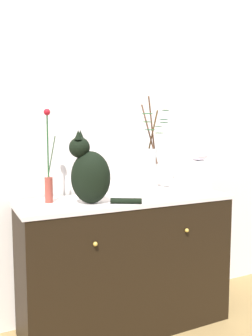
{
  "coord_description": "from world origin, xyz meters",
  "views": [
    {
      "loc": [
        -0.92,
        -1.9,
        1.23
      ],
      "look_at": [
        0.0,
        0.0,
        1.0
      ],
      "focal_mm": 37.91,
      "sensor_mm": 36.0,
      "label": 1
    }
  ],
  "objects_px": {
    "cat_sitting": "(90,173)",
    "bowl_porcelain": "(149,192)",
    "jar_lidded_porcelain": "(198,173)",
    "vase_glass_clear": "(150,165)",
    "candle_pillar": "(173,186)",
    "vase_slim_green": "(49,177)",
    "sideboard": "(126,263)"
  },
  "relations": [
    {
      "from": "sideboard",
      "to": "jar_lidded_porcelain",
      "type": "xyz_separation_m",
      "value": [
        0.48,
        -0.08,
        0.54
      ]
    },
    {
      "from": "sideboard",
      "to": "bowl_porcelain",
      "type": "xyz_separation_m",
      "value": [
        0.13,
        -0.05,
        0.44
      ]
    },
    {
      "from": "cat_sitting",
      "to": "candle_pillar",
      "type": "height_order",
      "value": "cat_sitting"
    },
    {
      "from": "vase_glass_clear",
      "to": "jar_lidded_porcelain",
      "type": "relative_size",
      "value": 1.81
    },
    {
      "from": "vase_glass_clear",
      "to": "jar_lidded_porcelain",
      "type": "xyz_separation_m",
      "value": [
        0.34,
        -0.03,
        -0.07
      ]
    },
    {
      "from": "bowl_porcelain",
      "to": "candle_pillar",
      "type": "bearing_deg",
      "value": 12.83
    },
    {
      "from": "vase_glass_clear",
      "to": "candle_pillar",
      "type": "distance_m",
      "value": 0.26
    },
    {
      "from": "vase_slim_green",
      "to": "sideboard",
      "type": "bearing_deg",
      "value": -7.31
    },
    {
      "from": "cat_sitting",
      "to": "candle_pillar",
      "type": "bearing_deg",
      "value": 6.11
    },
    {
      "from": "sideboard",
      "to": "vase_glass_clear",
      "type": "xyz_separation_m",
      "value": [
        0.14,
        -0.05,
        0.61
      ]
    },
    {
      "from": "cat_sitting",
      "to": "vase_slim_green",
      "type": "height_order",
      "value": "vase_slim_green"
    },
    {
      "from": "cat_sitting",
      "to": "jar_lidded_porcelain",
      "type": "bearing_deg",
      "value": -1.02
    },
    {
      "from": "vase_glass_clear",
      "to": "candle_pillar",
      "type": "height_order",
      "value": "vase_glass_clear"
    },
    {
      "from": "vase_slim_green",
      "to": "candle_pillar",
      "type": "height_order",
      "value": "vase_slim_green"
    },
    {
      "from": "cat_sitting",
      "to": "jar_lidded_porcelain",
      "type": "relative_size",
      "value": 1.35
    },
    {
      "from": "vase_glass_clear",
      "to": "cat_sitting",
      "type": "bearing_deg",
      "value": -177.91
    },
    {
      "from": "jar_lidded_porcelain",
      "to": "candle_pillar",
      "type": "height_order",
      "value": "jar_lidded_porcelain"
    },
    {
      "from": "sideboard",
      "to": "candle_pillar",
      "type": "xyz_separation_m",
      "value": [
        0.34,
        0.0,
        0.46
      ]
    },
    {
      "from": "cat_sitting",
      "to": "vase_slim_green",
      "type": "bearing_deg",
      "value": 148.9
    },
    {
      "from": "bowl_porcelain",
      "to": "candle_pillar",
      "type": "distance_m",
      "value": 0.21
    },
    {
      "from": "cat_sitting",
      "to": "vase_slim_green",
      "type": "relative_size",
      "value": 0.78
    },
    {
      "from": "bowl_porcelain",
      "to": "vase_glass_clear",
      "type": "xyz_separation_m",
      "value": [
        0.0,
        -0.0,
        0.17
      ]
    },
    {
      "from": "sideboard",
      "to": "bowl_porcelain",
      "type": "distance_m",
      "value": 0.46
    },
    {
      "from": "candle_pillar",
      "to": "cat_sitting",
      "type": "bearing_deg",
      "value": -173.89
    },
    {
      "from": "cat_sitting",
      "to": "bowl_porcelain",
      "type": "relative_size",
      "value": 2.11
    },
    {
      "from": "vase_slim_green",
      "to": "vase_glass_clear",
      "type": "bearing_deg",
      "value": -10.21
    },
    {
      "from": "bowl_porcelain",
      "to": "candle_pillar",
      "type": "relative_size",
      "value": 1.75
    },
    {
      "from": "cat_sitting",
      "to": "jar_lidded_porcelain",
      "type": "xyz_separation_m",
      "value": [
        0.73,
        -0.01,
        -0.03
      ]
    },
    {
      "from": "jar_lidded_porcelain",
      "to": "sideboard",
      "type": "bearing_deg",
      "value": 171.01
    },
    {
      "from": "sideboard",
      "to": "candle_pillar",
      "type": "relative_size",
      "value": 11.8
    },
    {
      "from": "sideboard",
      "to": "jar_lidded_porcelain",
      "type": "distance_m",
      "value": 0.73
    },
    {
      "from": "sideboard",
      "to": "vase_slim_green",
      "type": "bearing_deg",
      "value": 172.69
    }
  ]
}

